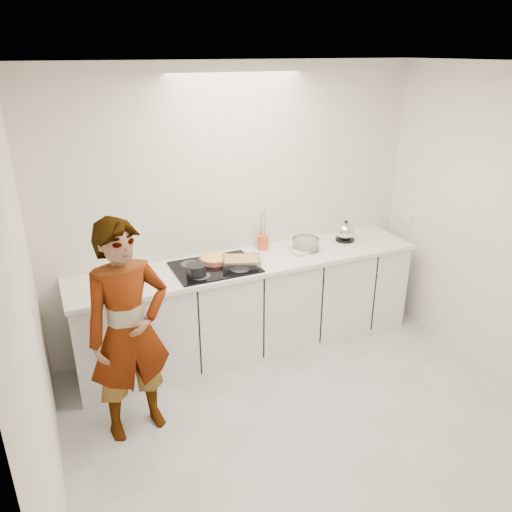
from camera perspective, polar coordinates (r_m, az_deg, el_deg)
name	(u,v)px	position (r m, az deg, el deg)	size (l,w,h in m)	color
floor	(319,431)	(4.03, 7.19, -19.24)	(3.60, 3.20, 0.00)	#B7B7B7
ceiling	(341,64)	(3.02, 9.73, 20.81)	(3.60, 3.20, 0.00)	white
wall_back	(237,210)	(4.65, -2.23, 5.32)	(3.60, 0.00, 2.60)	silver
wall_left	(33,335)	(2.88, -24.16, -8.24)	(0.00, 3.20, 2.60)	silver
base_cabinets	(251,307)	(4.71, -0.60, -5.84)	(3.20, 0.58, 0.87)	white
countertop	(251,263)	(4.51, -0.62, -0.75)	(3.24, 0.64, 0.04)	white
hob	(215,267)	(4.37, -4.72, -1.27)	(0.72, 0.54, 0.01)	black
tart_dish	(215,259)	(4.46, -4.71, -0.34)	(0.28, 0.28, 0.04)	#CE6142
saucepan	(196,270)	(4.19, -6.85, -1.61)	(0.21, 0.21, 0.16)	black
baking_dish	(242,261)	(4.37, -1.67, -0.58)	(0.39, 0.34, 0.06)	silver
mixing_bowl	(306,245)	(4.75, 5.70, 1.31)	(0.26, 0.26, 0.12)	silver
tea_towel	(302,252)	(4.68, 5.27, 0.48)	(0.19, 0.14, 0.03)	white
kettle	(345,232)	(5.03, 10.17, 2.71)	(0.22, 0.22, 0.21)	black
utensil_crock	(263,242)	(4.75, 0.80, 1.60)	(0.11, 0.11, 0.14)	#DA561D
cook	(129,331)	(3.67, -14.32, -8.36)	(0.61, 0.40, 1.67)	white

